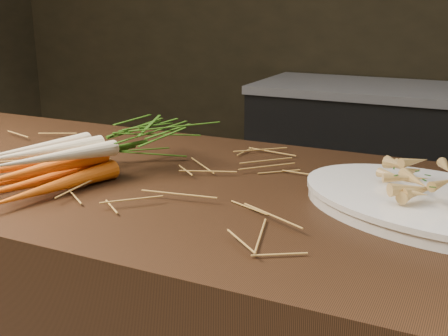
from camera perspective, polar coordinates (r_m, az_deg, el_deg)
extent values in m
cube|color=black|center=(2.90, 21.04, -1.21)|extent=(1.80, 0.60, 0.80)
cone|color=#DB5E0A|center=(1.10, -19.52, -0.82)|extent=(0.11, 0.29, 0.04)
cone|color=#DB5E0A|center=(1.06, -18.37, -1.34)|extent=(0.13, 0.28, 0.04)
cone|color=#DB5E0A|center=(1.02, -17.13, -1.89)|extent=(0.10, 0.29, 0.04)
cone|color=#DB5E0A|center=(1.07, -19.56, 0.30)|extent=(0.13, 0.28, 0.04)
cone|color=#DB5E0A|center=(1.03, -18.41, -0.18)|extent=(0.11, 0.28, 0.04)
cone|color=beige|center=(1.08, -19.05, 1.77)|extent=(0.08, 0.27, 0.04)
cone|color=beige|center=(1.04, -18.51, 1.47)|extent=(0.12, 0.26, 0.04)
cone|color=beige|center=(1.02, -17.03, 1.04)|extent=(0.11, 0.26, 0.05)
ellipsoid|color=#2E5D10|center=(1.18, -8.13, 2.76)|extent=(0.24, 0.29, 0.09)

